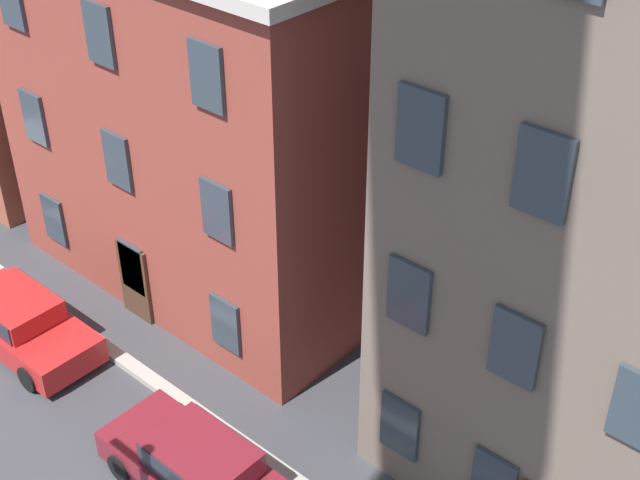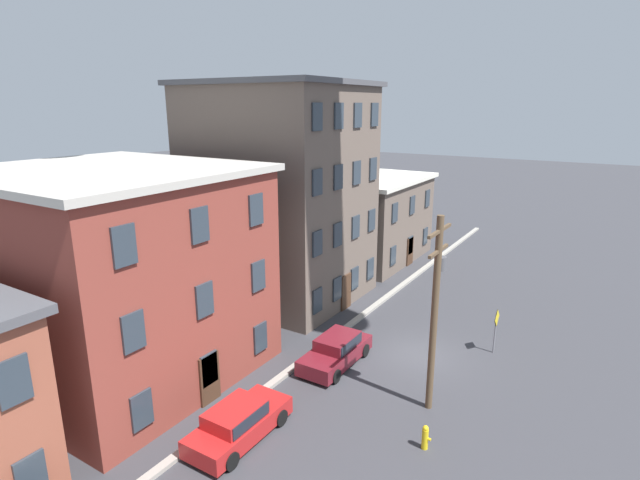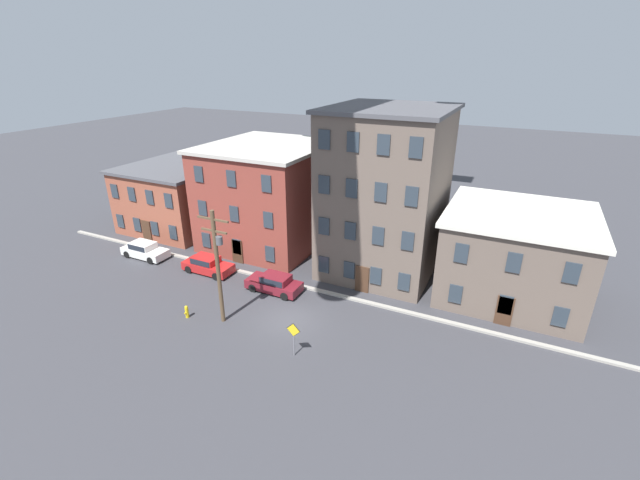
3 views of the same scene
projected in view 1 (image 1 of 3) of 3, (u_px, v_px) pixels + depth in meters
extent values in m
cube|color=brown|center=(50.00, 43.00, 31.08)|extent=(9.41, 10.53, 6.35)
cube|color=brown|center=(283.00, 86.00, 24.44)|extent=(10.28, 11.23, 9.30)
cube|color=#2D3842|center=(54.00, 220.00, 24.53)|extent=(0.90, 0.10, 1.40)
cube|color=#2D3842|center=(34.00, 118.00, 22.80)|extent=(0.90, 0.10, 1.40)
cube|color=#2D3842|center=(133.00, 268.00, 22.64)|extent=(0.90, 0.10, 1.40)
cube|color=#2D3842|center=(117.00, 161.00, 20.91)|extent=(0.90, 0.10, 1.40)
cube|color=#2D3842|center=(99.00, 34.00, 19.19)|extent=(0.90, 0.10, 1.40)
cube|color=#2D3842|center=(225.00, 324.00, 20.75)|extent=(0.90, 0.10, 1.40)
cube|color=#2D3842|center=(217.00, 212.00, 19.03)|extent=(0.90, 0.10, 1.40)
cube|color=#2D3842|center=(207.00, 77.00, 17.30)|extent=(0.90, 0.10, 1.40)
cube|color=#472D1E|center=(135.00, 282.00, 22.89)|extent=(1.10, 0.10, 2.20)
cube|color=#2D3842|center=(400.00, 427.00, 17.88)|extent=(0.90, 0.10, 1.40)
cube|color=#2D3842|center=(409.00, 295.00, 16.04)|extent=(0.90, 0.10, 1.40)
cube|color=#2D3842|center=(420.00, 129.00, 14.19)|extent=(0.90, 0.10, 1.40)
cube|color=#2D3842|center=(515.00, 348.00, 14.82)|extent=(0.90, 0.10, 1.40)
cube|color=#2D3842|center=(543.00, 175.00, 12.97)|extent=(0.90, 0.10, 1.40)
cube|color=#2D3842|center=(640.00, 411.00, 13.61)|extent=(0.90, 0.10, 1.40)
cube|color=#B21E1E|center=(24.00, 328.00, 22.22)|extent=(4.40, 1.80, 0.70)
cube|color=#B21E1E|center=(15.00, 305.00, 21.98)|extent=(2.20, 1.51, 0.55)
cube|color=#1E232D|center=(15.00, 305.00, 21.98)|extent=(2.02, 1.58, 0.48)
cylinder|color=black|center=(88.00, 343.00, 22.06)|extent=(0.66, 0.22, 0.66)
cylinder|color=black|center=(29.00, 378.00, 21.01)|extent=(0.66, 0.22, 0.66)
cylinder|color=black|center=(23.00, 296.00, 23.66)|extent=(0.66, 0.22, 0.66)
cube|color=maroon|center=(197.00, 473.00, 18.35)|extent=(4.40, 1.80, 0.70)
cube|color=maroon|center=(201.00, 457.00, 17.89)|extent=(2.20, 1.51, 0.55)
cube|color=#1E232D|center=(201.00, 457.00, 17.89)|extent=(2.02, 1.58, 0.48)
cylinder|color=black|center=(121.00, 467.00, 18.73)|extent=(0.66, 0.22, 0.66)
cylinder|color=black|center=(182.00, 423.00, 19.79)|extent=(0.66, 0.22, 0.66)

